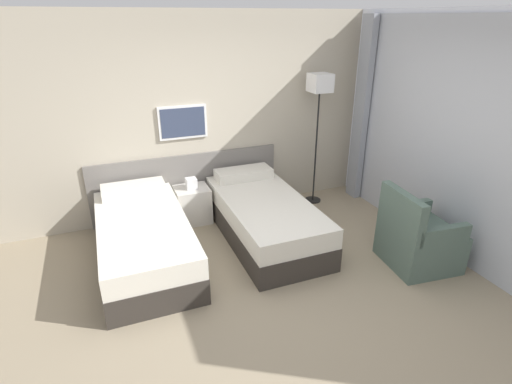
# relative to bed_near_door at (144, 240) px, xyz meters

# --- Properties ---
(ground_plane) EXTENTS (16.00, 16.00, 0.00)m
(ground_plane) POSITION_rel_bed_near_door_xyz_m (1.24, -1.14, -0.27)
(ground_plane) COLOR gray
(wall_headboard) EXTENTS (10.00, 0.10, 2.70)m
(wall_headboard) POSITION_rel_bed_near_door_xyz_m (1.21, 1.07, 1.03)
(wall_headboard) COLOR #B7AD99
(wall_headboard) RESTS_ON ground_plane
(wall_window) EXTENTS (0.21, 4.67, 2.70)m
(wall_window) POSITION_rel_bed_near_door_xyz_m (3.41, -1.19, 1.06)
(wall_window) COLOR white
(wall_window) RESTS_ON ground_plane
(bed_near_door) EXTENTS (0.97, 2.03, 0.66)m
(bed_near_door) POSITION_rel_bed_near_door_xyz_m (0.00, 0.00, 0.00)
(bed_near_door) COLOR #332D28
(bed_near_door) RESTS_ON ground_plane
(bed_near_window) EXTENTS (0.97, 2.03, 0.66)m
(bed_near_window) POSITION_rel_bed_near_door_xyz_m (1.49, 0.00, 0.00)
(bed_near_window) COLOR #332D28
(bed_near_window) RESTS_ON ground_plane
(nightstand) EXTENTS (0.45, 0.40, 0.63)m
(nightstand) POSITION_rel_bed_near_door_xyz_m (0.74, 0.76, -0.02)
(nightstand) COLOR beige
(nightstand) RESTS_ON ground_plane
(floor_lamp) EXTENTS (0.28, 0.28, 1.90)m
(floor_lamp) POSITION_rel_bed_near_door_xyz_m (2.61, 0.74, 1.38)
(floor_lamp) COLOR black
(floor_lamp) RESTS_ON ground_plane
(armchair) EXTENTS (0.79, 0.78, 0.92)m
(armchair) POSITION_rel_bed_near_door_xyz_m (2.85, -1.20, 0.03)
(armchair) COLOR #4C6056
(armchair) RESTS_ON ground_plane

